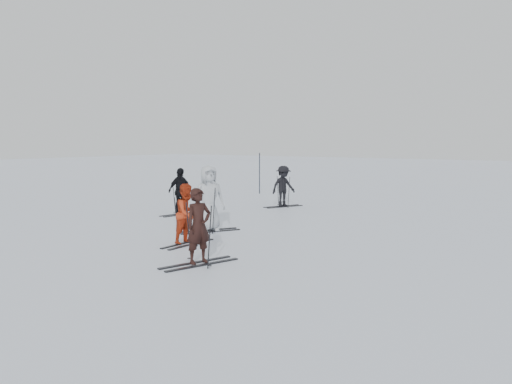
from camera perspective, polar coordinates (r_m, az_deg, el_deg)
ground at (r=14.98m, az=-2.18°, el=-4.13°), size 120.00×120.00×0.00m
skier_near_dark at (r=10.56m, az=-6.57°, el=-4.02°), size 0.53×0.66×1.59m
skier_red at (r=12.65m, az=-7.86°, el=-2.58°), size 0.57×0.74×1.51m
skier_grey at (r=14.35m, az=-5.41°, el=-0.82°), size 0.98×1.09×1.87m
skier_uphill_left at (r=17.76m, az=-8.67°, el=0.03°), size 0.56×1.01×1.63m
skier_uphill_far at (r=19.70m, az=3.14°, el=0.61°), size 0.96×1.18×1.59m
skis_near_dark at (r=10.58m, az=-6.56°, el=-4.70°), size 2.03×1.44×1.33m
skis_red at (r=12.67m, az=-7.85°, el=-3.24°), size 1.67×0.89×1.22m
skis_grey at (r=14.39m, az=-5.40°, el=-1.86°), size 2.08×1.78×1.34m
skis_uphill_left at (r=17.79m, az=-8.66°, el=-0.66°), size 1.77×1.14×1.19m
skis_uphill_far at (r=19.72m, az=3.14°, el=0.11°), size 1.93×1.52×1.25m
piste_marker at (r=24.56m, az=0.40°, el=2.15°), size 0.06×0.06×2.01m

